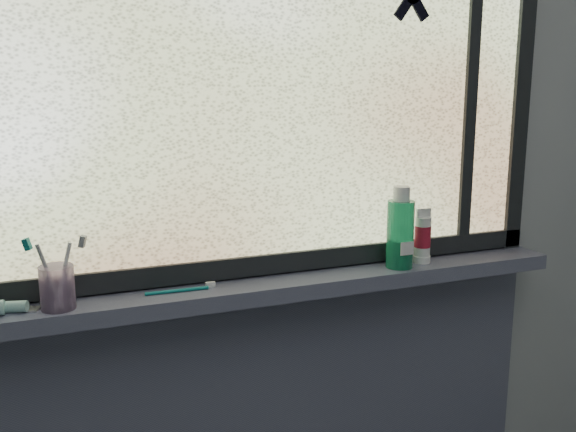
{
  "coord_description": "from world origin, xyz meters",
  "views": [
    {
      "loc": [
        -0.53,
        -0.2,
        1.5
      ],
      "look_at": [
        -0.03,
        1.05,
        1.22
      ],
      "focal_mm": 40.0,
      "sensor_mm": 36.0,
      "label": 1
    }
  ],
  "objects": [
    {
      "name": "toothbrush_lying",
      "position": [
        -0.24,
        1.22,
        1.03
      ],
      "size": [
        0.18,
        0.03,
        0.01
      ],
      "primitive_type": null,
      "rotation": [
        0.0,
        0.0,
        -0.04
      ],
      "color": "#0C7473",
      "rests_on": "windowsill"
    },
    {
      "name": "frame_bottom",
      "position": [
        0.0,
        1.28,
        1.05
      ],
      "size": [
        1.6,
        0.03,
        0.05
      ],
      "primitive_type": "cube",
      "color": "black",
      "rests_on": "windowsill"
    },
    {
      "name": "toothbrush_cup",
      "position": [
        -0.5,
        1.21,
        1.07
      ],
      "size": [
        0.1,
        0.1,
        0.1
      ],
      "primitive_type": "cylinder",
      "rotation": [
        0.0,
        0.0,
        -0.38
      ],
      "color": "#B592C1",
      "rests_on": "windowsill"
    },
    {
      "name": "wall_back",
      "position": [
        0.0,
        1.3,
        1.25
      ],
      "size": [
        3.0,
        0.01,
        2.5
      ],
      "primitive_type": "cube",
      "color": "#9EA3A8",
      "rests_on": "ground"
    },
    {
      "name": "windowsill",
      "position": [
        0.0,
        1.23,
        1.0
      ],
      "size": [
        1.62,
        0.14,
        0.04
      ],
      "primitive_type": "cube",
      "color": "#4E5168",
      "rests_on": "wall_back"
    },
    {
      "name": "window_pane",
      "position": [
        0.0,
        1.28,
        1.53
      ],
      "size": [
        1.5,
        0.01,
        1.0
      ],
      "primitive_type": "cube",
      "color": "silver",
      "rests_on": "wall_back"
    },
    {
      "name": "frame_mullion",
      "position": [
        0.6,
        1.28,
        1.53
      ],
      "size": [
        0.03,
        0.03,
        1.0
      ],
      "primitive_type": "cube",
      "color": "black",
      "rests_on": "wall_back"
    },
    {
      "name": "cream_tube",
      "position": [
        0.44,
        1.23,
        1.1
      ],
      "size": [
        0.05,
        0.05,
        0.11
      ],
      "primitive_type": "cylinder",
      "rotation": [
        0.0,
        0.0,
        -0.24
      ],
      "color": "silver",
      "rests_on": "windowsill"
    },
    {
      "name": "frame_right",
      "position": [
        0.78,
        1.28,
        1.53
      ],
      "size": [
        0.05,
        0.03,
        1.1
      ],
      "primitive_type": "cube",
      "color": "black",
      "rests_on": "wall_back"
    },
    {
      "name": "mouthwash_bottle",
      "position": [
        0.35,
        1.21,
        1.13
      ],
      "size": [
        0.08,
        0.08,
        0.18
      ],
      "primitive_type": "cylinder",
      "rotation": [
        0.0,
        0.0,
        -0.06
      ],
      "color": "#1D9965",
      "rests_on": "windowsill"
    }
  ]
}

